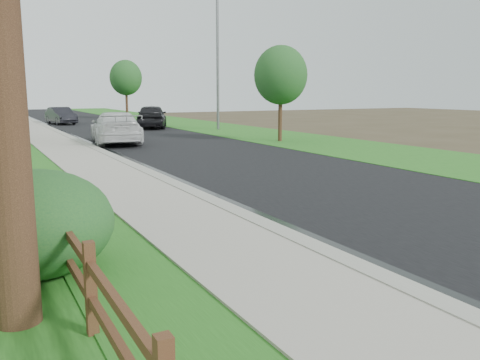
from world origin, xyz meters
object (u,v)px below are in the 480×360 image
white_suv (116,128)px  streetlight (215,52)px  ranch_fence (46,214)px  dark_car_mid (152,116)px

white_suv → streetlight: size_ratio=0.60×
streetlight → ranch_fence: bearing=-121.2°
dark_car_mid → white_suv: bearing=83.6°
ranch_fence → streetlight: size_ratio=1.80×
white_suv → streetlight: (8.62, 6.14, 4.50)m
ranch_fence → dark_car_mid: bearing=68.4°
white_suv → dark_car_mid: size_ratio=1.11×
streetlight → white_suv: bearing=-144.5°
dark_car_mid → streetlight: streetlight is taller
white_suv → streetlight: 11.50m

